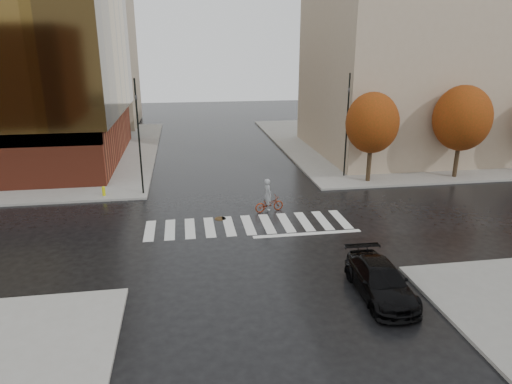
{
  "coord_description": "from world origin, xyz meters",
  "views": [
    {
      "loc": [
        -3.41,
        -23.43,
        9.8
      ],
      "look_at": [
        0.43,
        0.35,
        2.0
      ],
      "focal_mm": 32.0,
      "sensor_mm": 36.0,
      "label": 1
    }
  ],
  "objects_px": {
    "traffic_light_nw": "(138,129)",
    "fire_hydrant": "(104,190)",
    "traffic_light_ne": "(347,118)",
    "sedan": "(380,281)",
    "cyclist": "(269,200)"
  },
  "relations": [
    {
      "from": "traffic_light_nw",
      "to": "fire_hydrant",
      "type": "relative_size",
      "value": 11.87
    },
    {
      "from": "traffic_light_ne",
      "to": "fire_hydrant",
      "type": "distance_m",
      "value": 18.17
    },
    {
      "from": "traffic_light_nw",
      "to": "fire_hydrant",
      "type": "xyz_separation_m",
      "value": [
        -2.56,
        -0.14,
        -4.04
      ]
    },
    {
      "from": "sedan",
      "to": "traffic_light_nw",
      "type": "bearing_deg",
      "value": 126.34
    },
    {
      "from": "fire_hydrant",
      "to": "sedan",
      "type": "bearing_deg",
      "value": -48.6
    },
    {
      "from": "cyclist",
      "to": "traffic_light_nw",
      "type": "xyz_separation_m",
      "value": [
        -7.86,
        4.5,
        3.83
      ]
    },
    {
      "from": "traffic_light_nw",
      "to": "traffic_light_ne",
      "type": "height_order",
      "value": "traffic_light_ne"
    },
    {
      "from": "cyclist",
      "to": "traffic_light_ne",
      "type": "distance_m",
      "value": 10.42
    },
    {
      "from": "traffic_light_nw",
      "to": "traffic_light_ne",
      "type": "distance_m",
      "value": 15.15
    },
    {
      "from": "traffic_light_ne",
      "to": "fire_hydrant",
      "type": "relative_size",
      "value": 11.96
    },
    {
      "from": "sedan",
      "to": "fire_hydrant",
      "type": "bearing_deg",
      "value": 132.66
    },
    {
      "from": "cyclist",
      "to": "fire_hydrant",
      "type": "relative_size",
      "value": 3.24
    },
    {
      "from": "sedan",
      "to": "traffic_light_nw",
      "type": "distance_m",
      "value": 18.68
    },
    {
      "from": "cyclist",
      "to": "fire_hydrant",
      "type": "height_order",
      "value": "cyclist"
    },
    {
      "from": "sedan",
      "to": "traffic_light_nw",
      "type": "relative_size",
      "value": 0.61
    }
  ]
}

